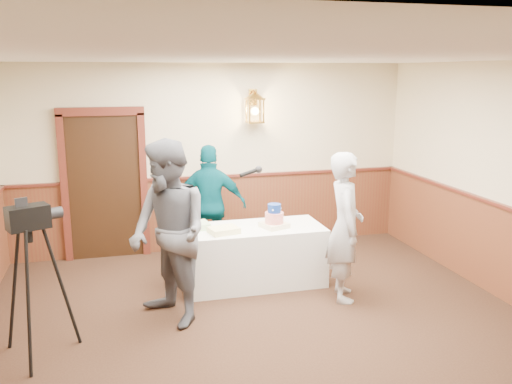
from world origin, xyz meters
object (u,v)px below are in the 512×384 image
interviewer (169,234)px  assistant_p (211,205)px  display_table (252,255)px  sheet_cake_yellow (224,230)px  tv_camera_rig (35,290)px  tiered_cake (274,218)px  sheet_cake_green (195,226)px  baker (345,227)px

interviewer → assistant_p: size_ratio=1.18×
display_table → assistant_p: assistant_p is taller
sheet_cake_yellow → tv_camera_rig: bearing=-151.6°
tiered_cake → sheet_cake_green: tiered_cake is taller
tiered_cake → assistant_p: size_ratio=0.22×
assistant_p → sheet_cake_yellow: bearing=102.5°
interviewer → display_table: bearing=101.2°
tiered_cake → assistant_p: (-0.64, 0.96, -0.02)m
tiered_cake → sheet_cake_green: bearing=169.2°
sheet_cake_yellow → sheet_cake_green: bearing=139.6°
sheet_cake_green → baker: 1.85m
interviewer → sheet_cake_green: bearing=131.0°
tiered_cake → assistant_p: bearing=123.7°
sheet_cake_yellow → tv_camera_rig: size_ratio=0.23×
assistant_p → tv_camera_rig: (-2.05, -2.14, -0.18)m
display_table → sheet_cake_yellow: (-0.39, -0.15, 0.41)m
tv_camera_rig → display_table: bearing=2.9°
tiered_cake → tv_camera_rig: (-2.69, -1.17, -0.20)m
display_table → assistant_p: 1.07m
display_table → sheet_cake_yellow: bearing=-158.7°
sheet_cake_yellow → sheet_cake_green: sheet_cake_green is taller
display_table → assistant_p: bearing=112.7°
display_table → sheet_cake_yellow: 0.59m
sheet_cake_green → assistant_p: size_ratio=0.20×
baker → tv_camera_rig: size_ratio=1.20×
tiered_cake → baker: size_ratio=0.21×
sheet_cake_green → baker: size_ratio=0.19×
display_table → baker: baker is taller
display_table → sheet_cake_green: sheet_cake_green is taller
display_table → baker: size_ratio=1.01×
sheet_cake_yellow → baker: baker is taller
tv_camera_rig → sheet_cake_green: bearing=14.1°
tiered_cake → baker: 0.93m
interviewer → baker: (2.07, 0.12, -0.11)m
tiered_cake → assistant_p: 1.16m
assistant_p → tv_camera_rig: 2.97m
sheet_cake_green → tv_camera_rig: (-1.71, -1.36, -0.12)m
baker → assistant_p: 2.08m
sheet_cake_yellow → assistant_p: (0.02, 1.04, 0.06)m
sheet_cake_yellow → interviewer: bearing=-136.8°
sheet_cake_green → interviewer: bearing=-113.5°
assistant_p → baker: bearing=143.2°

